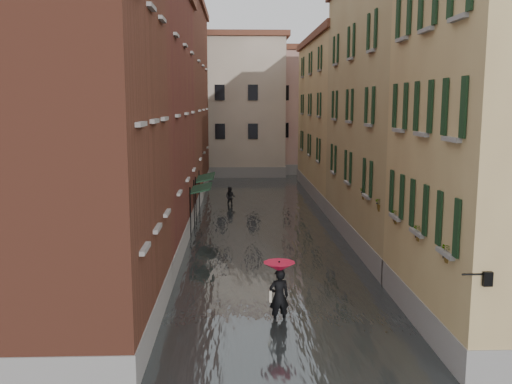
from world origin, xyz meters
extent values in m
plane|color=#545456|center=(0.00, 0.00, 0.00)|extent=(120.00, 120.00, 0.00)
cube|color=#404647|center=(0.00, 13.00, 0.10)|extent=(10.00, 60.00, 0.20)
cube|color=brown|center=(-7.00, -2.00, 6.50)|extent=(6.00, 8.00, 13.00)
cube|color=#5B2E1C|center=(-7.00, 9.00, 6.25)|extent=(6.00, 14.00, 12.50)
cube|color=brown|center=(-7.00, 24.00, 7.00)|extent=(6.00, 16.00, 14.00)
cube|color=tan|center=(7.00, 9.00, 6.50)|extent=(6.00, 14.00, 13.00)
cube|color=tan|center=(7.00, 24.00, 5.75)|extent=(6.00, 16.00, 11.50)
cube|color=beige|center=(-3.00, 38.00, 6.50)|extent=(12.00, 9.00, 13.00)
cube|color=tan|center=(6.00, 40.00, 6.00)|extent=(10.00, 9.00, 12.00)
cube|color=black|center=(-3.45, 11.69, 2.55)|extent=(1.09, 2.70, 0.31)
cylinder|color=black|center=(-3.95, 10.34, 1.40)|extent=(0.06, 0.06, 2.80)
cylinder|color=black|center=(-3.95, 13.04, 1.40)|extent=(0.06, 0.06, 2.80)
cube|color=black|center=(-3.45, 16.06, 2.55)|extent=(1.09, 3.25, 0.31)
cylinder|color=black|center=(-3.95, 14.43, 1.40)|extent=(0.06, 0.06, 2.80)
cylinder|color=black|center=(-3.95, 17.68, 1.40)|extent=(0.06, 0.06, 2.80)
cylinder|color=black|center=(4.05, -6.00, 3.10)|extent=(0.60, 0.05, 0.05)
cube|color=black|center=(4.35, -6.00, 3.00)|extent=(0.22, 0.22, 0.35)
cube|color=beige|center=(4.35, -6.00, 3.00)|extent=(0.14, 0.14, 0.24)
cube|color=#9E5334|center=(4.12, -4.34, 3.15)|extent=(0.22, 0.85, 0.18)
imported|color=#265926|center=(4.12, -4.34, 3.57)|extent=(0.59, 0.51, 0.66)
cube|color=#9E5334|center=(4.12, -1.95, 3.15)|extent=(0.22, 0.85, 0.18)
imported|color=#265926|center=(4.12, -1.95, 3.57)|extent=(0.59, 0.51, 0.66)
cube|color=#9E5334|center=(4.12, 0.52, 3.15)|extent=(0.22, 0.85, 0.18)
imported|color=#265926|center=(4.12, 0.52, 3.57)|extent=(0.59, 0.51, 0.66)
cube|color=#9E5334|center=(4.12, 2.87, 3.15)|extent=(0.22, 0.85, 0.18)
imported|color=#265926|center=(4.12, 2.87, 3.57)|extent=(0.59, 0.51, 0.66)
cube|color=#9E5334|center=(4.12, 5.63, 3.15)|extent=(0.22, 0.85, 0.18)
imported|color=#265926|center=(4.12, 5.63, 3.57)|extent=(0.59, 0.51, 0.66)
imported|color=black|center=(-0.21, -1.21, 0.92)|extent=(0.75, 0.58, 1.84)
cube|color=beige|center=(-0.49, -1.16, 0.95)|extent=(0.08, 0.30, 0.38)
cylinder|color=black|center=(-0.21, -1.21, 1.35)|extent=(0.02, 0.02, 1.00)
cone|color=red|center=(-0.21, -1.21, 1.92)|extent=(1.04, 1.04, 0.28)
imported|color=black|center=(-1.97, 19.65, 0.71)|extent=(0.82, 0.72, 1.42)
camera|label=1|loc=(-1.57, -18.79, 7.12)|focal=40.00mm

